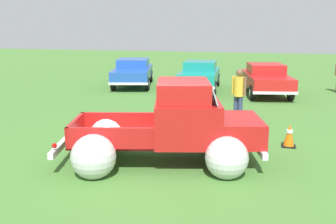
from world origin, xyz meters
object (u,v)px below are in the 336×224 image
at_px(show_car_0, 133,71).
at_px(spectator_1, 239,92).
at_px(lane_cone_0, 289,135).
at_px(show_car_2, 266,78).
at_px(vintage_pickup_truck, 176,131).
at_px(show_car_1, 200,74).

relative_size(show_car_0, spectator_1, 2.86).
height_order(show_car_0, lane_cone_0, show_car_0).
height_order(show_car_2, spectator_1, spectator_1).
xyz_separation_m(vintage_pickup_truck, show_car_1, (-1.40, 10.51, 0.02)).
xyz_separation_m(show_car_0, show_car_2, (6.95, -1.00, -0.00)).
relative_size(spectator_1, lane_cone_0, 2.79).
bearing_deg(spectator_1, show_car_0, 67.41).
relative_size(show_car_2, spectator_1, 2.61).
relative_size(vintage_pickup_truck, show_car_2, 1.08).
bearing_deg(show_car_1, show_car_2, 74.74).
relative_size(vintage_pickup_truck, spectator_1, 2.82).
bearing_deg(show_car_2, spectator_1, -19.90).
relative_size(show_car_2, lane_cone_0, 7.28).
distance_m(vintage_pickup_truck, lane_cone_0, 3.27).
bearing_deg(show_car_0, show_car_2, 67.25).
height_order(show_car_2, lane_cone_0, show_car_2).
bearing_deg(spectator_1, show_car_1, 45.78).
bearing_deg(lane_cone_0, vintage_pickup_truck, -143.74).
bearing_deg(show_car_0, vintage_pickup_truck, 10.64).
distance_m(spectator_1, lane_cone_0, 2.99).
bearing_deg(vintage_pickup_truck, lane_cone_0, 21.52).
xyz_separation_m(show_car_0, lane_cone_0, (7.73, -8.98, -0.48)).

